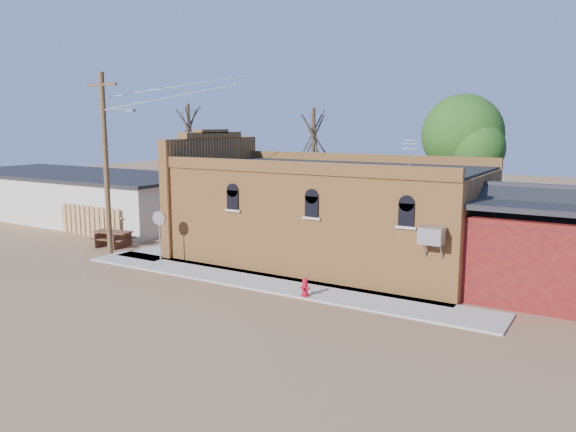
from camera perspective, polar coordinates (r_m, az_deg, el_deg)
The scene contains 15 objects.
ground at distance 23.52m, azimuth -6.43°, elevation -6.83°, with size 120.00×120.00×0.00m, color brown.
sidewalk_south at distance 23.36m, azimuth -2.14°, elevation -6.78°, with size 19.00×2.20×0.08m, color #9E9991.
sidewalk_west at distance 31.89m, azimuth -8.82°, elevation -2.51°, with size 2.60×10.00×0.08m, color #9E9991.
brick_bar at distance 26.67m, azimuth 3.53°, elevation 0.29°, with size 16.40×7.97×6.30m.
red_shed at distance 23.82m, azimuth 25.01°, elevation -1.83°, with size 5.40×6.40×4.30m.
storage_building at distance 42.10m, azimuth -20.44°, elevation 2.02°, with size 20.40×8.40×3.17m.
wood_fence at distance 34.81m, azimuth -19.44°, elevation -0.51°, with size 5.20×0.10×1.80m, color tan, non-canonical shape.
utility_pole at distance 29.16m, azimuth -17.96°, elevation 5.44°, with size 3.12×0.26×9.00m.
tree_bare_near at distance 35.15m, azimuth 2.59°, elevation 8.40°, with size 2.80×2.80×7.65m.
tree_bare_far at distance 42.31m, azimuth -10.07°, elevation 8.96°, with size 2.80×2.80×8.16m.
tree_leafy at distance 32.30m, azimuth 17.31°, elevation 7.87°, with size 4.40×4.40×8.15m.
fire_hydrant at distance 21.35m, azimuth 1.74°, elevation -7.24°, with size 0.39×0.36×0.71m.
stop_sign at distance 26.35m, azimuth -12.93°, elevation -0.74°, with size 0.68×0.22×2.53m.
trash_barrel at distance 30.87m, azimuth -7.90°, elevation -2.04°, with size 0.53×0.53×0.81m, color navy.
picnic_table at distance 31.59m, azimuth -17.35°, elevation -2.00°, with size 2.25×1.84×0.84m.
Camera 1 is at (13.89, -17.82, 6.51)m, focal length 35.00 mm.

